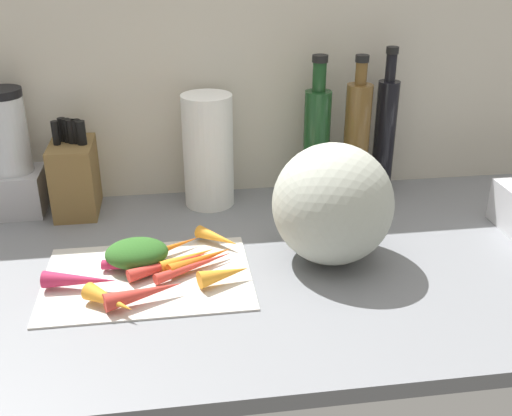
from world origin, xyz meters
TOP-DOWN VIEW (x-y plane):
  - ground_plane at (0.00, 0.00)cm, footprint 170.00×80.00cm
  - wall_back at (0.00, 38.50)cm, footprint 170.00×3.00cm
  - cutting_board at (-24.99, -4.33)cm, footprint 39.91×27.91cm
  - carrot_0 at (-10.49, -8.85)cm, footprint 10.62×6.28cm
  - carrot_1 at (-31.29, -14.73)cm, footprint 10.38×9.75cm
  - carrot_2 at (-15.67, -3.83)cm, footprint 16.59×10.39cm
  - carrot_3 at (-25.42, -2.66)cm, footprint 17.20×5.78cm
  - carrot_4 at (-14.39, -1.96)cm, footprint 14.12×9.59cm
  - carrot_5 at (-10.37, 6.47)cm, footprint 9.61×9.21cm
  - carrot_6 at (-20.54, -2.91)cm, footprint 16.97×9.42cm
  - carrot_7 at (-25.28, -13.27)cm, footprint 14.79×7.84cm
  - carrot_8 at (-17.02, -0.79)cm, footprint 12.22×8.11cm
  - carrot_9 at (-21.46, 3.43)cm, footprint 16.11×11.03cm
  - carrot_10 at (-37.31, -7.11)cm, footprint 14.10×5.68cm
  - carrot_greens_pile at (-27.02, -0.18)cm, footprint 12.48×9.60cm
  - winter_squash at (12.04, -1.43)cm, footprint 24.12×24.07cm
  - knife_block at (-41.88, 30.38)cm, footprint 9.80×16.89cm
  - blender_appliance at (-55.98, 31.46)cm, footprint 12.66×12.66cm
  - paper_towel_roll at (-10.38, 29.50)cm, footprint 11.97×11.97cm
  - bottle_0 at (15.93, 29.04)cm, footprint 6.43×6.43cm
  - bottle_1 at (25.25, 26.96)cm, footprint 6.19×6.19cm
  - bottle_2 at (33.61, 30.53)cm, footprint 5.26×5.26cm

SIDE VIEW (x-z plane):
  - ground_plane at x=0.00cm, z-range -3.00..0.00cm
  - cutting_board at x=-24.99cm, z-range 0.00..0.80cm
  - carrot_3 at x=-25.42cm, z-range 0.80..2.80cm
  - carrot_2 at x=-15.67cm, z-range 0.80..2.98cm
  - carrot_9 at x=-21.46cm, z-range 0.80..3.18cm
  - carrot_8 at x=-17.02cm, z-range 0.80..3.21cm
  - carrot_6 at x=-20.54cm, z-range 0.80..3.34cm
  - carrot_4 at x=-14.39cm, z-range 0.80..3.44cm
  - carrot_5 at x=-10.37cm, z-range 0.80..3.63cm
  - carrot_1 at x=-31.29cm, z-range 0.80..4.12cm
  - carrot_10 at x=-37.31cm, z-range 0.80..4.14cm
  - carrot_7 at x=-25.28cm, z-range 0.80..4.16cm
  - carrot_0 at x=-10.49cm, z-range 0.80..4.19cm
  - carrot_greens_pile at x=-27.02cm, z-range 0.80..6.08cm
  - knife_block at x=-41.88cm, z-range -2.28..20.29cm
  - winter_squash at x=12.04cm, z-range 0.00..24.46cm
  - blender_appliance at x=-55.98cm, z-range -2.03..27.70cm
  - paper_towel_roll at x=-10.38cm, z-range 0.00..27.22cm
  - bottle_0 at x=15.93cm, z-range -2.83..32.75cm
  - bottle_1 at x=25.25cm, z-range -2.53..33.22cm
  - bottle_2 at x=33.61cm, z-range -2.82..33.92cm
  - wall_back at x=0.00cm, z-range 0.00..60.00cm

